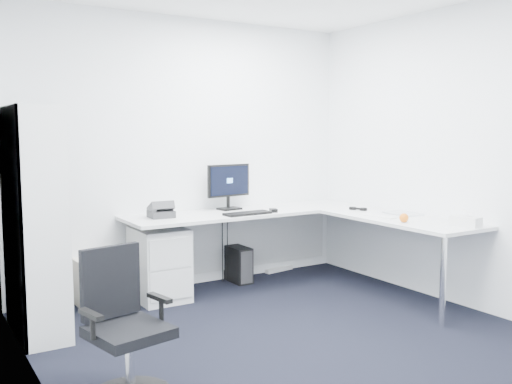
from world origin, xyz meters
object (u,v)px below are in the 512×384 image
task_chair (129,328)px  laptop (403,202)px  monitor (229,186)px  bookshelf (34,221)px  l_desk (272,254)px

task_chair → laptop: 3.17m
monitor → laptop: monitor is taller
laptop → task_chair: bearing=-164.9°
bookshelf → monitor: bearing=13.1°
l_desk → monitor: bearing=110.1°
task_chair → monitor: 2.70m
l_desk → laptop: 1.37m
bookshelf → task_chair: (0.22, -1.51, -0.43)m
l_desk → monitor: size_ratio=5.31×
l_desk → task_chair: task_chair is taller
monitor → laptop: (1.27, -1.18, -0.12)m
task_chair → monitor: bearing=36.6°
l_desk → laptop: laptop is taller
l_desk → laptop: bearing=-31.6°
monitor → laptop: size_ratio=1.46×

